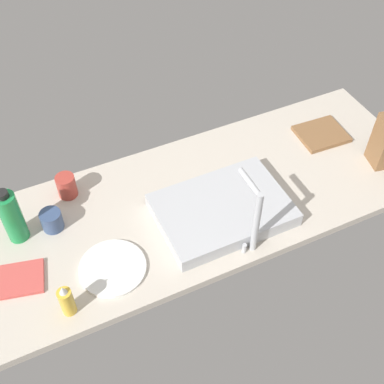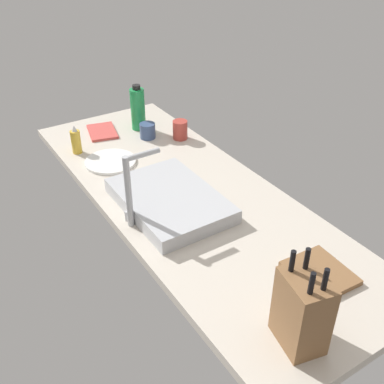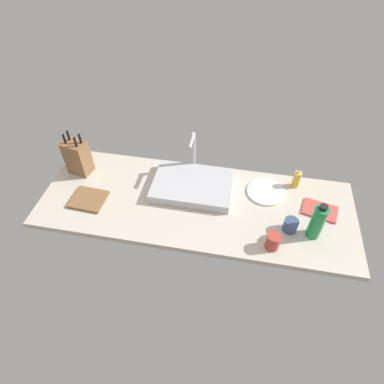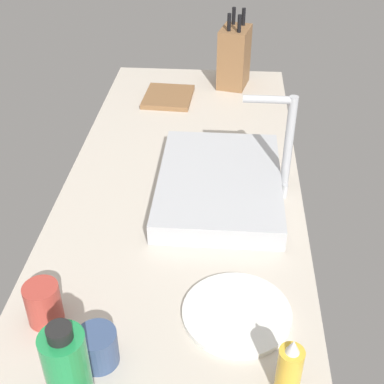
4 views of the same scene
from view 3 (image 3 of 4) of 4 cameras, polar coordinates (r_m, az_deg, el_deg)
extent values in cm
cube|color=beige|center=(196.29, 0.70, -2.16)|extent=(186.19, 67.83, 3.50)
cube|color=#B7BABF|center=(200.73, 0.09, 1.16)|extent=(48.09, 33.69, 5.80)
cylinder|color=#B7BABF|center=(206.67, 0.28, 6.99)|extent=(2.40, 2.40, 28.66)
cylinder|color=#B7BABF|center=(193.42, -0.06, 8.87)|extent=(2.00, 12.96, 2.00)
cylinder|color=#B7BABF|center=(214.22, 1.19, 4.32)|extent=(1.60, 1.60, 4.00)
cube|color=brown|center=(219.60, -19.33, 5.72)|extent=(16.01, 13.05, 22.60)
cylinder|color=black|center=(212.64, -21.40, 8.63)|extent=(1.67, 1.67, 6.36)
cylinder|color=black|center=(214.71, -20.80, 9.22)|extent=(1.67, 1.67, 6.36)
cylinder|color=black|center=(207.82, -19.71, 8.22)|extent=(1.67, 1.67, 6.36)
cylinder|color=black|center=(209.75, -18.97, 8.83)|extent=(1.67, 1.67, 6.36)
cube|color=brown|center=(205.02, -17.62, -1.22)|extent=(21.04, 18.50, 1.80)
cylinder|color=gold|center=(210.78, 17.80, 2.10)|extent=(4.63, 4.63, 11.10)
cone|color=silver|center=(206.26, 18.22, 3.49)|extent=(2.55, 2.55, 2.80)
cylinder|color=#1E8E47|center=(183.59, 21.03, -4.97)|extent=(7.39, 7.39, 21.33)
cylinder|color=black|center=(175.18, 22.02, -2.53)|extent=(4.07, 4.07, 2.20)
cylinder|color=white|center=(205.24, 12.79, 0.05)|extent=(23.27, 23.27, 1.20)
cube|color=#CC4C47|center=(204.14, 21.44, -2.99)|extent=(21.89, 17.38, 1.20)
cylinder|color=#384C75|center=(186.90, 16.82, -5.57)|extent=(7.80, 7.80, 7.64)
cylinder|color=#B23D33|center=(176.60, 13.97, -8.38)|extent=(7.35, 7.35, 9.36)
camera|label=1|loc=(2.44, 26.00, 42.88)|focal=46.43mm
camera|label=2|loc=(2.66, -30.27, 32.17)|focal=42.86mm
camera|label=4|loc=(1.81, 43.66, 14.90)|focal=49.47mm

